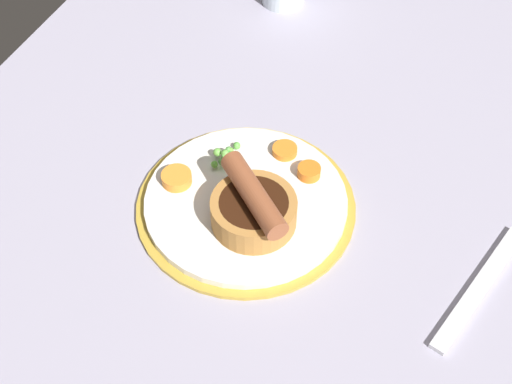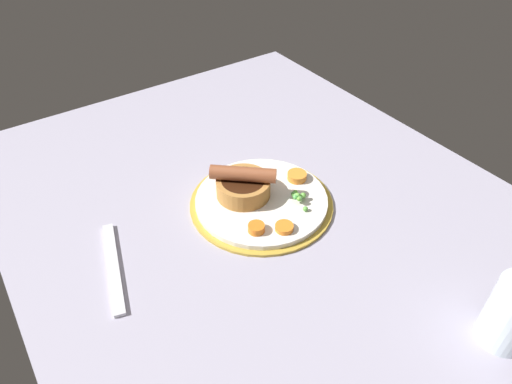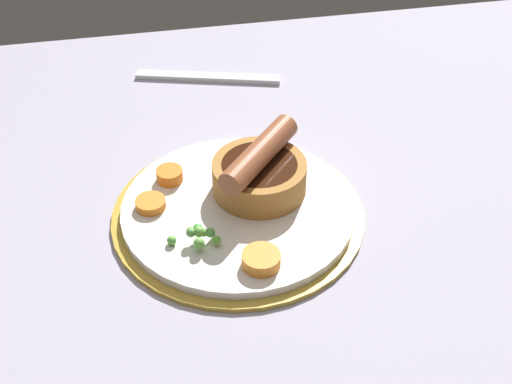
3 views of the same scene
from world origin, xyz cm
name	(u,v)px [view 1 (image 1 of 3)]	position (x,y,z in cm)	size (l,w,h in cm)	color
dining_table	(263,185)	(0.00, 0.00, 1.50)	(110.00, 80.00, 3.00)	#9E99AD
dinner_plate	(248,204)	(-4.98, -0.20, 3.57)	(24.37, 24.37, 1.40)	#B79333
sausage_pudding	(254,208)	(-7.48, -1.99, 6.58)	(9.18, 9.84, 5.61)	#AD7538
pea_pile	(225,155)	(-0.62, 4.40, 5.50)	(4.78, 2.52, 1.85)	#55A547
carrot_slice_0	(309,172)	(1.00, -5.19, 5.02)	(2.63, 2.63, 1.23)	orange
carrot_slice_2	(177,178)	(-5.62, 8.13, 5.02)	(3.41, 3.41, 1.23)	orange
carrot_slice_3	(285,150)	(3.21, -1.41, 4.83)	(2.90, 2.90, 0.86)	orange
fork	(479,287)	(-5.77, -26.05, 3.30)	(18.00, 1.60, 0.60)	silver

